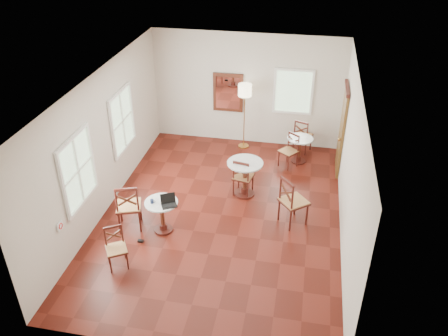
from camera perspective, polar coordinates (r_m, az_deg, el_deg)
name	(u,v)px	position (r m, az deg, el deg)	size (l,w,h in m)	color
ground	(221,215)	(10.04, -0.33, -5.76)	(7.00, 7.00, 0.00)	#53160E
room_shell	(221,130)	(9.29, -0.40, 4.66)	(5.02, 7.02, 3.01)	beige
cafe_table_near	(162,213)	(9.45, -7.61, -5.49)	(0.67, 0.67, 0.71)	#441711
cafe_table_mid	(245,175)	(10.41, 2.58, -0.84)	(0.80, 0.80, 0.85)	#441711
cafe_table_back	(300,147)	(11.89, 9.25, 2.54)	(0.64, 0.64, 0.68)	#441711
chair_near_a	(129,206)	(9.57, -11.62, -4.61)	(0.63, 0.63, 1.08)	#441711
chair_near_b	(116,248)	(8.81, -13.10, -9.54)	(0.51, 0.51, 0.81)	#441711
chair_mid_a	(243,177)	(10.47, 2.33, -1.10)	(0.49, 0.49, 0.91)	#441711
chair_mid_b	(293,201)	(9.61, 8.42, -4.06)	(0.71, 0.71, 1.10)	#441711
chair_back_a	(303,136)	(12.39, 9.61, 3.94)	(0.55, 0.55, 0.93)	#441711
chair_back_b	(289,151)	(11.67, 8.00, 2.12)	(0.56, 0.56, 0.86)	#441711
floor_lamp	(245,95)	(12.02, 2.57, 9.00)	(0.35, 0.35, 1.78)	#BF8C3F
laptop	(169,202)	(9.17, -6.82, -4.20)	(0.37, 0.35, 0.21)	black
mouse	(166,197)	(9.40, -7.13, -3.53)	(0.08, 0.05, 0.03)	black
navy_mug	(152,201)	(9.27, -8.81, -4.06)	(0.10, 0.07, 0.08)	#0F1835
water_glass	(165,197)	(9.36, -7.26, -3.51)	(0.05, 0.05, 0.09)	white
power_adapter	(141,241)	(9.48, -10.20, -8.81)	(0.11, 0.07, 0.04)	black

